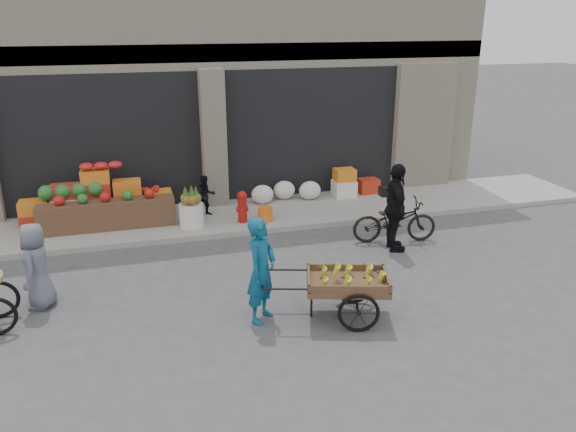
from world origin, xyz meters
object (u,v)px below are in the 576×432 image
object	(u,v)px
banana_cart	(345,280)
vendor_grey	(37,266)
fire_hydrant	(242,205)
bicycle	(395,221)
cyclist	(396,208)
seated_person	(206,196)
orange_bucket	(265,214)
vendor_woman	(261,270)
pineapple_bin	(191,215)

from	to	relation	value
banana_cart	vendor_grey	bearing A→B (deg)	176.78
fire_hydrant	bicycle	size ratio (longest dim) A/B	0.41
vendor_grey	cyclist	xyz separation A→B (m)	(6.42, 0.54, 0.18)
banana_cart	seated_person	bearing A→B (deg)	122.91
orange_bucket	vendor_woman	size ratio (longest dim) A/B	0.19
banana_cart	vendor_woman	bearing A→B (deg)	-175.84
cyclist	vendor_grey	bearing A→B (deg)	105.52
seated_person	bicycle	distance (m)	4.22
seated_person	orange_bucket	bearing A→B (deg)	-40.26
fire_hydrant	cyclist	size ratio (longest dim) A/B	0.40
pineapple_bin	bicycle	bearing A→B (deg)	-23.71
vendor_woman	cyclist	bearing A→B (deg)	-18.10
vendor_grey	bicycle	xyz separation A→B (m)	(6.62, 0.94, -0.25)
pineapple_bin	vendor_grey	size ratio (longest dim) A/B	0.37
pineapple_bin	seated_person	size ratio (longest dim) A/B	0.56
pineapple_bin	vendor_woman	distance (m)	4.11
vendor_woman	vendor_grey	world-z (taller)	vendor_woman
fire_hydrant	seated_person	distance (m)	0.96
orange_bucket	vendor_woman	distance (m)	4.11
banana_cart	cyclist	size ratio (longest dim) A/B	1.27
seated_person	banana_cart	size ratio (longest dim) A/B	0.42
pineapple_bin	banana_cart	xyz separation A→B (m)	(1.81, -4.32, 0.26)
seated_person	banana_cart	bearing A→B (deg)	-84.06
pineapple_bin	bicycle	size ratio (longest dim) A/B	0.30
seated_person	vendor_woman	distance (m)	4.65
cyclist	vendor_woman	bearing A→B (deg)	132.20
orange_bucket	vendor_woman	xyz separation A→B (m)	(-1.02, -3.94, 0.55)
vendor_woman	pineapple_bin	bearing A→B (deg)	48.58
bicycle	orange_bucket	bearing A→B (deg)	65.74
vendor_woman	fire_hydrant	bearing A→B (deg)	33.00
fire_hydrant	bicycle	world-z (taller)	bicycle
fire_hydrant	seated_person	size ratio (longest dim) A/B	0.76
vendor_woman	cyclist	size ratio (longest dim) A/B	0.94
vendor_grey	bicycle	bearing A→B (deg)	110.69
fire_hydrant	pineapple_bin	bearing A→B (deg)	177.40
orange_bucket	vendor_grey	bearing A→B (deg)	-149.21
vendor_woman	vendor_grey	distance (m)	3.57
orange_bucket	bicycle	size ratio (longest dim) A/B	0.19
pineapple_bin	cyclist	xyz separation A→B (m)	(3.72, -2.12, 0.51)
vendor_grey	bicycle	world-z (taller)	vendor_grey
vendor_grey	orange_bucket	bearing A→B (deg)	133.37
bicycle	banana_cart	bearing A→B (deg)	151.59
pineapple_bin	vendor_grey	bearing A→B (deg)	-135.42
pineapple_bin	fire_hydrant	size ratio (longest dim) A/B	0.73
orange_bucket	cyclist	size ratio (longest dim) A/B	0.18
seated_person	vendor_grey	distance (m)	4.51
fire_hydrant	banana_cart	xyz separation A→B (m)	(0.71, -4.27, 0.13)
fire_hydrant	cyclist	world-z (taller)	cyclist
cyclist	pineapple_bin	bearing A→B (deg)	70.99
orange_bucket	banana_cart	distance (m)	4.24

